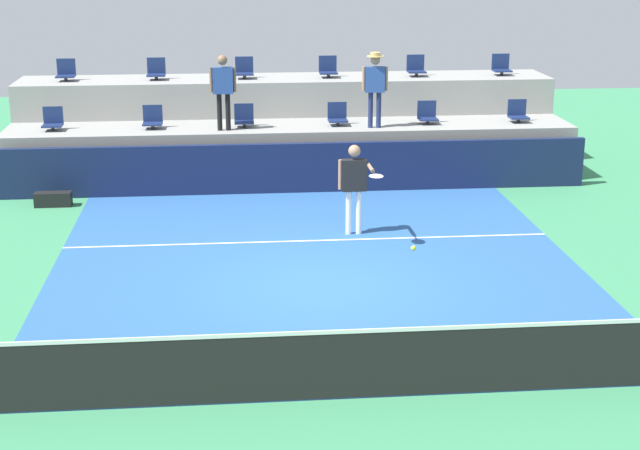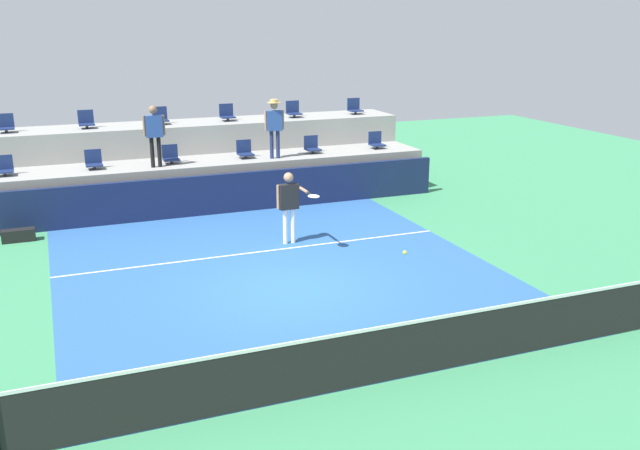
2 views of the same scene
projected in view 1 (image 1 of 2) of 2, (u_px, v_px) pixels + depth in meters
The scene contains 24 objects.
ground_plane at pixel (321, 286), 15.66m from camera, with size 40.00×40.00×0.00m, color #388456.
court_inner_paint at pixel (316, 266), 16.61m from camera, with size 9.00×10.00×0.01m, color #285693.
court_service_line at pixel (309, 241), 17.94m from camera, with size 9.00×0.06×0.00m, color white.
tennis_net at pixel (353, 361), 11.70m from camera, with size 10.48×0.08×1.07m.
sponsor_backboard at pixel (295, 168), 21.22m from camera, with size 13.00×0.16×1.10m, color #141E42.
seating_tier_lower at pixel (292, 152), 22.44m from camera, with size 13.00×1.80×1.25m, color gray.
seating_tier_upper at pixel (287, 120), 24.03m from camera, with size 13.00×1.80×2.10m, color gray.
stadium_chair_lower_far_left at pixel (53, 121), 21.65m from camera, with size 0.44×0.40×0.52m.
stadium_chair_lower_left at pixel (153, 119), 21.85m from camera, with size 0.44×0.40×0.52m.
stadium_chair_lower_mid_left at pixel (244, 117), 22.04m from camera, with size 0.44×0.40×0.52m.
stadium_chair_lower_mid_right at pixel (337, 116), 22.23m from camera, with size 0.44×0.40×0.52m.
stadium_chair_lower_right at pixel (427, 114), 22.42m from camera, with size 0.44×0.40×0.52m.
stadium_chair_lower_far_right at pixel (518, 113), 22.61m from camera, with size 0.44×0.40×0.52m.
stadium_chair_upper_far_left at pixel (66, 72), 23.13m from camera, with size 0.44×0.40×0.52m.
stadium_chair_upper_left at pixel (156, 71), 23.32m from camera, with size 0.44×0.40×0.52m.
stadium_chair_upper_mid_left at pixel (244, 70), 23.51m from camera, with size 0.44×0.40×0.52m.
stadium_chair_upper_mid_right at pixel (328, 69), 23.70m from camera, with size 0.44×0.40×0.52m.
stadium_chair_upper_right at pixel (416, 67), 23.89m from camera, with size 0.44×0.40×0.52m.
stadium_chair_upper_far_right at pixel (501, 66), 24.09m from camera, with size 0.44×0.40×0.52m.
tennis_player at pixel (355, 180), 18.05m from camera, with size 0.71×1.19×1.72m.
spectator_in_white at pixel (223, 85), 21.40m from camera, with size 0.59×0.23×1.68m.
spectator_with_hat at pixel (375, 82), 21.70m from camera, with size 0.58×0.43×1.70m.
tennis_ball at pixel (413, 248), 12.64m from camera, with size 0.07×0.07×0.07m.
equipment_bag at pixel (53, 199), 20.22m from camera, with size 0.76×0.28×0.30m, color black.
Camera 1 is at (-1.40, -14.64, 5.45)m, focal length 54.22 mm.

